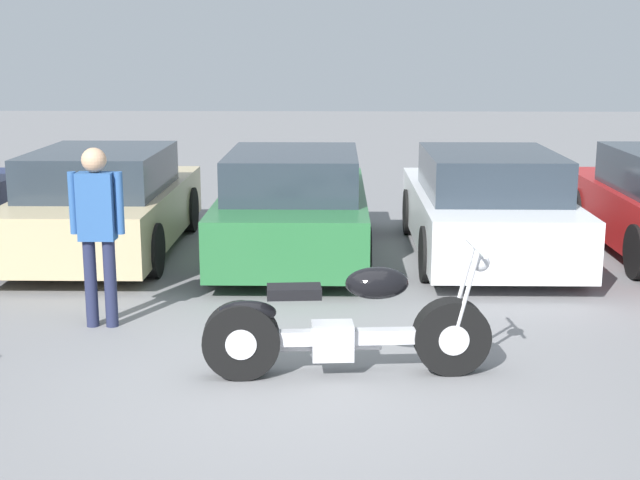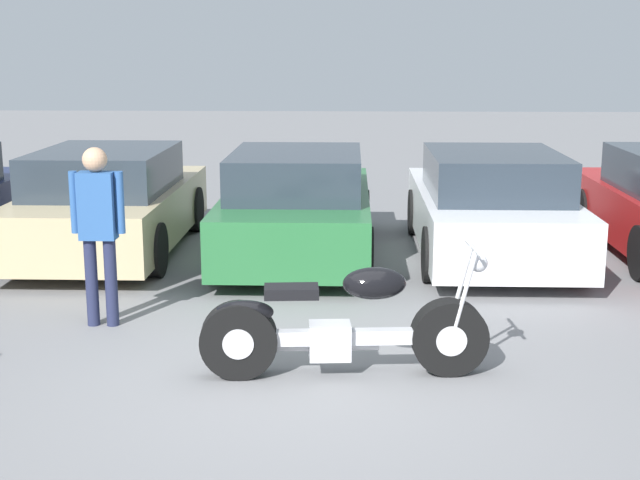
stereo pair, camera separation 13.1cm
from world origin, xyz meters
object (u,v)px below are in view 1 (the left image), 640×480
(parked_car_champagne, at_px, (106,204))
(parked_car_white, at_px, (486,207))
(motorcycle, at_px, (344,327))
(parked_car_green, at_px, (294,207))
(person_standing, at_px, (97,221))

(parked_car_champagne, bearing_deg, parked_car_white, -1.34)
(motorcycle, relative_size, parked_car_green, 0.56)
(parked_car_white, relative_size, person_standing, 2.45)
(parked_car_champagne, distance_m, parked_car_green, 2.47)
(parked_car_white, bearing_deg, parked_car_green, -178.95)
(motorcycle, bearing_deg, person_standing, 151.53)
(parked_car_champagne, height_order, person_standing, person_standing)
(parked_car_green, distance_m, parked_car_white, 2.46)
(parked_car_green, bearing_deg, motorcycle, -81.78)
(motorcycle, height_order, parked_car_champagne, parked_car_champagne)
(motorcycle, height_order, parked_car_white, parked_car_white)
(person_standing, bearing_deg, parked_car_green, 59.74)
(motorcycle, bearing_deg, parked_car_white, 66.56)
(motorcycle, bearing_deg, parked_car_champagne, 125.01)
(parked_car_champagne, distance_m, parked_car_white, 4.93)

